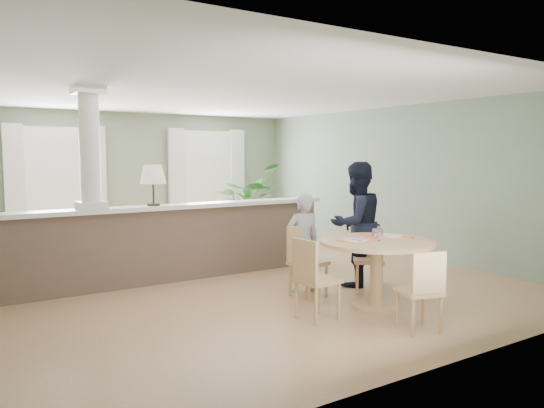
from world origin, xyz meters
TOP-DOWN VIEW (x-y plane):
  - ground at (0.00, 0.00)m, footprint 8.00×8.00m
  - room_shell at (-0.03, 0.63)m, footprint 7.02×8.02m
  - pony_wall at (-0.99, 0.20)m, footprint 5.32×0.38m
  - sofa at (0.73, 1.93)m, footprint 2.90×1.50m
  - houseplant at (1.91, 2.64)m, footprint 1.95×1.95m
  - dining_table at (0.72, -2.40)m, footprint 1.34×1.34m
  - chair_far_boy at (0.35, -1.46)m, footprint 0.47×0.47m
  - chair_far_man at (1.23, -1.71)m, footprint 0.54×0.54m
  - chair_near at (0.47, -3.31)m, footprint 0.48×0.48m
  - chair_side at (-0.21, -2.37)m, footprint 0.44×0.44m
  - child_person at (0.44, -1.31)m, footprint 0.52×0.39m
  - man_person at (1.27, -1.44)m, footprint 0.84×0.65m

SIDE VIEW (x-z plane):
  - ground at x=0.00m, z-range 0.00..0.00m
  - sofa at x=0.73m, z-range 0.00..0.81m
  - chair_far_man at x=1.23m, z-range 0.04..0.90m
  - chair_near at x=0.47m, z-range 0.04..0.90m
  - chair_far_boy at x=0.35m, z-range 0.05..0.95m
  - chair_side at x=-0.21m, z-range 0.05..0.96m
  - dining_table at x=0.72m, z-range 0.19..1.11m
  - child_person at x=0.44m, z-range 0.00..1.32m
  - pony_wall at x=-0.99m, z-range -0.64..2.06m
  - houseplant at x=1.91m, z-range 0.00..1.64m
  - man_person at x=1.27m, z-range 0.00..1.73m
  - room_shell at x=-0.03m, z-range 0.46..3.17m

